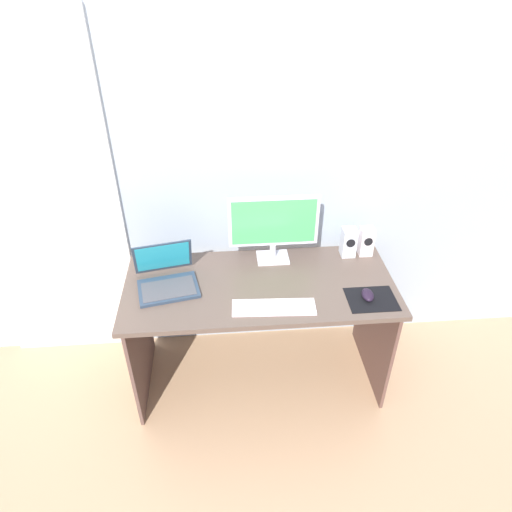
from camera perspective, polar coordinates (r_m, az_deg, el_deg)
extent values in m
plane|color=tan|center=(2.94, 0.39, -14.60)|extent=(8.00, 8.00, 0.00)
cube|color=#9DABB9|center=(2.51, -0.32, 11.79)|extent=(6.00, 0.04, 2.50)
cube|color=white|center=(2.76, -24.85, 5.07)|extent=(0.82, 0.02, 2.02)
cube|color=brown|center=(2.45, 0.46, -3.73)|extent=(1.44, 0.65, 0.03)
cube|color=brown|center=(2.73, -14.21, -10.31)|extent=(0.02, 0.61, 0.69)
cube|color=brown|center=(2.81, 14.52, -8.66)|extent=(0.02, 0.61, 0.69)
cube|color=silver|center=(2.62, 2.10, -0.19)|extent=(0.18, 0.14, 0.01)
cylinder|color=silver|center=(2.60, 2.13, 0.69)|extent=(0.04, 0.04, 0.09)
cube|color=silver|center=(2.49, 2.22, 4.35)|extent=(0.50, 0.02, 0.30)
cube|color=#4CB266|center=(2.49, 2.25, 4.23)|extent=(0.46, 0.00, 0.26)
cube|color=white|center=(2.70, 13.58, 1.81)|extent=(0.08, 0.07, 0.17)
cylinder|color=black|center=(2.65, 13.87, 1.72)|extent=(0.05, 0.00, 0.05)
cube|color=silver|center=(2.67, 11.47, 1.71)|extent=(0.08, 0.08, 0.17)
cylinder|color=black|center=(2.62, 11.76, 1.57)|extent=(0.05, 0.00, 0.05)
cube|color=#2C3B4E|center=(2.43, -10.88, -4.05)|extent=(0.34, 0.28, 0.02)
cube|color=#47474C|center=(2.42, -10.87, -4.03)|extent=(0.30, 0.21, 0.00)
cube|color=#2C3B4E|center=(2.48, -11.55, -0.08)|extent=(0.32, 0.13, 0.21)
cube|color=#26A5BF|center=(2.48, -11.54, -0.11)|extent=(0.29, 0.11, 0.18)
cube|color=white|center=(2.28, 2.24, -6.43)|extent=(0.42, 0.14, 0.01)
cube|color=black|center=(2.41, 14.21, -5.25)|extent=(0.25, 0.20, 0.00)
ellipsoid|color=black|center=(2.40, 13.77, -4.73)|extent=(0.07, 0.10, 0.04)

